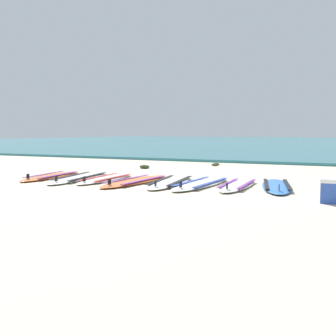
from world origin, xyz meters
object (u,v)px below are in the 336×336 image
object	(u,v)px
surfboard_7	(277,186)
surfboard_6	(238,185)
cooler_box	(331,190)
surfboard_3	(136,181)
surfboard_5	(201,183)
surfboard_4	(170,182)
surfboard_2	(106,179)
surfboard_0	(52,176)
surfboard_1	(80,178)

from	to	relation	value
surfboard_7	surfboard_6	bearing A→B (deg)	-163.86
surfboard_7	cooler_box	bearing A→B (deg)	-51.17
surfboard_3	surfboard_7	xyz separation A→B (m)	(2.92, 0.47, 0.00)
surfboard_5	cooler_box	world-z (taller)	cooler_box
surfboard_3	surfboard_4	world-z (taller)	same
surfboard_5	surfboard_7	size ratio (longest dim) A/B	1.09
surfboard_2	surfboard_7	xyz separation A→B (m)	(3.74, 0.38, -0.00)
surfboard_0	surfboard_7	size ratio (longest dim) A/B	0.99
surfboard_0	surfboard_4	world-z (taller)	same
surfboard_2	surfboard_4	bearing A→B (deg)	2.77
cooler_box	surfboard_6	bearing A→B (deg)	148.81
surfboard_4	cooler_box	size ratio (longest dim) A/B	5.46
surfboard_1	surfboard_3	bearing A→B (deg)	-0.17
cooler_box	surfboard_7	bearing A→B (deg)	128.83
surfboard_4	surfboard_5	xyz separation A→B (m)	(0.69, 0.03, -0.00)
surfboard_2	surfboard_6	world-z (taller)	same
surfboard_5	surfboard_6	bearing A→B (deg)	4.90
surfboard_4	surfboard_6	world-z (taller)	same
surfboard_1	surfboard_2	size ratio (longest dim) A/B	1.18
surfboard_0	surfboard_2	bearing A→B (deg)	3.34
surfboard_7	surfboard_1	bearing A→B (deg)	-174.02
surfboard_3	cooler_box	bearing A→B (deg)	-11.60
surfboard_1	cooler_box	world-z (taller)	cooler_box
surfboard_4	cooler_box	bearing A→B (deg)	-16.92
surfboard_2	surfboard_5	xyz separation A→B (m)	(2.27, 0.10, -0.00)
surfboard_2	surfboard_3	xyz separation A→B (m)	(0.83, -0.09, -0.00)
surfboard_0	surfboard_1	size ratio (longest dim) A/B	0.88
surfboard_2	surfboard_6	bearing A→B (deg)	3.19
surfboard_0	surfboard_4	bearing A→B (deg)	3.05
surfboard_0	surfboard_3	bearing A→B (deg)	0.01
surfboard_5	cooler_box	xyz separation A→B (m)	(2.51, -1.00, 0.16)
surfboard_7	surfboard_0	bearing A→B (deg)	-174.91
surfboard_1	surfboard_4	world-z (taller)	same
surfboard_4	surfboard_7	distance (m)	2.19
surfboard_2	cooler_box	distance (m)	4.86
cooler_box	surfboard_0	bearing A→B (deg)	172.65
surfboard_0	surfboard_7	bearing A→B (deg)	5.09
surfboard_1	surfboard_4	bearing A→B (deg)	4.04
surfboard_6	surfboard_7	world-z (taller)	same
surfboard_0	surfboard_1	bearing A→B (deg)	0.32
surfboard_5	surfboard_6	xyz separation A→B (m)	(0.75, 0.06, 0.00)
surfboard_7	cooler_box	xyz separation A→B (m)	(1.03, -1.28, 0.16)
surfboard_0	surfboard_5	world-z (taller)	same
surfboard_5	surfboard_7	bearing A→B (deg)	10.57
surfboard_0	surfboard_6	bearing A→B (deg)	3.24
surfboard_4	surfboard_2	bearing A→B (deg)	-177.23
surfboard_1	surfboard_7	bearing A→B (deg)	5.98
surfboard_0	surfboard_4	size ratio (longest dim) A/B	0.91
surfboard_0	surfboard_5	distance (m)	3.78
surfboard_3	surfboard_7	world-z (taller)	same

